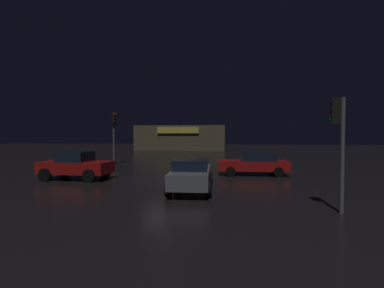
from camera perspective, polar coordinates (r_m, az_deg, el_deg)
The scene contains 7 objects.
ground_plane at distance 17.12m, azimuth -5.35°, elevation -6.78°, with size 120.00×120.00×0.00m, color black.
store_building at distance 49.16m, azimuth -2.04°, elevation 1.23°, with size 14.68×6.69×4.03m.
traffic_signal_main at distance 26.12m, azimuth -15.04°, elevation 3.08°, with size 0.41×0.43×4.50m.
traffic_signal_cross_left at distance 10.66m, azimuth 26.86°, elevation 2.56°, with size 0.43×0.41×3.77m.
car_near at distance 13.40m, azimuth -0.12°, elevation -5.94°, with size 2.10×4.56×1.45m.
car_far at distance 17.97m, azimuth -21.78°, elevation -3.91°, with size 3.98×2.11×1.59m.
car_crossing at distance 18.97m, azimuth 12.07°, elevation -3.75°, with size 4.43×2.21×1.39m.
Camera 1 is at (3.97, -16.45, 2.57)m, focal length 27.23 mm.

